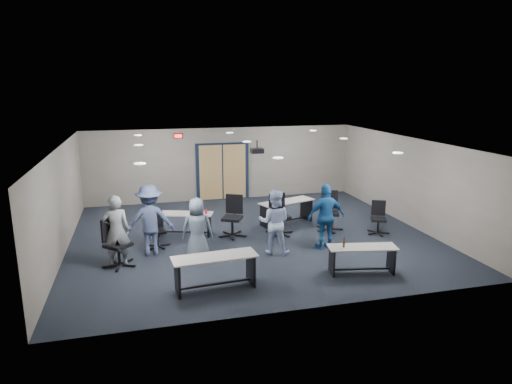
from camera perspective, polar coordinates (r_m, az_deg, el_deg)
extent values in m
plane|color=black|center=(13.20, -0.59, -5.53)|extent=(10.00, 10.00, 0.00)
cube|color=gray|center=(17.15, -4.23, 3.52)|extent=(10.00, 0.04, 2.70)
cube|color=gray|center=(8.70, 6.60, -6.40)|extent=(10.00, 0.04, 2.70)
cube|color=gray|center=(12.63, -23.19, -1.13)|extent=(0.04, 9.00, 2.70)
cube|color=gray|center=(14.82, 18.52, 1.28)|extent=(0.04, 9.00, 2.70)
cube|color=white|center=(12.59, -0.62, 6.18)|extent=(10.00, 9.00, 0.04)
cube|color=black|center=(17.17, -4.20, 2.52)|extent=(2.00, 0.06, 2.20)
cube|color=tan|center=(17.08, -5.67, 2.43)|extent=(0.85, 0.04, 2.05)
cube|color=tan|center=(17.24, -2.71, 2.58)|extent=(0.85, 0.04, 2.05)
cube|color=black|center=(16.73, -9.70, 6.93)|extent=(0.32, 0.05, 0.18)
cube|color=#FF0C0C|center=(16.70, -9.69, 6.91)|extent=(0.26, 0.02, 0.12)
cylinder|color=black|center=(13.16, 0.13, 5.96)|extent=(0.04, 0.04, 0.24)
cube|color=black|center=(13.18, 0.13, 5.19)|extent=(0.35, 0.30, 0.14)
cylinder|color=black|center=(13.04, 0.30, 5.10)|extent=(0.08, 0.03, 0.08)
cube|color=#AFABA5|center=(9.77, -5.19, -8.08)|extent=(1.85, 0.74, 0.03)
cube|color=black|center=(9.76, -9.80, -10.56)|extent=(0.09, 0.55, 0.70)
cube|color=black|center=(10.11, -0.66, -9.50)|extent=(0.09, 0.55, 0.70)
cube|color=black|center=(10.01, -5.11, -11.37)|extent=(1.60, 0.18, 0.04)
cube|color=#AFABA5|center=(10.82, 13.16, -6.73)|extent=(1.64, 0.81, 0.03)
cube|color=black|center=(10.76, 9.46, -8.50)|extent=(0.13, 0.48, 0.61)
cube|color=black|center=(11.15, 16.54, -8.08)|extent=(0.13, 0.48, 0.61)
cube|color=black|center=(11.01, 13.01, -9.36)|extent=(1.38, 0.30, 0.03)
cube|color=#AFABA5|center=(13.28, -8.93, -2.69)|extent=(1.69, 1.00, 0.03)
cube|color=black|center=(13.54, -11.85, -3.95)|extent=(0.19, 0.48, 0.63)
cube|color=black|center=(13.25, -5.85, -4.11)|extent=(0.19, 0.48, 0.63)
cube|color=black|center=(13.44, -8.85, -4.94)|extent=(1.38, 0.47, 0.04)
cylinder|color=red|center=(13.15, -6.27, -2.47)|extent=(0.07, 0.07, 0.11)
cube|color=#AFABA5|center=(14.19, 3.86, -1.20)|extent=(1.89, 1.15, 0.03)
cube|color=black|center=(13.84, 1.20, -3.12)|extent=(0.22, 0.54, 0.70)
cube|color=black|center=(14.77, 6.30, -2.13)|extent=(0.22, 0.54, 0.70)
cube|color=black|center=(14.36, 3.82, -3.57)|extent=(1.53, 0.56, 0.04)
imported|color=gray|center=(11.35, -17.08, -4.68)|extent=(0.65, 0.44, 1.75)
imported|color=slate|center=(11.39, -7.35, -4.60)|extent=(0.83, 0.60, 1.58)
imported|color=#C0D4FF|center=(11.68, 2.31, -3.77)|extent=(1.00, 0.90, 1.68)
imported|color=#1B5598|center=(12.14, 8.75, -3.07)|extent=(1.04, 0.47, 1.75)
imported|color=#475580|center=(11.88, -13.09, -3.43)|extent=(1.20, 0.70, 1.83)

